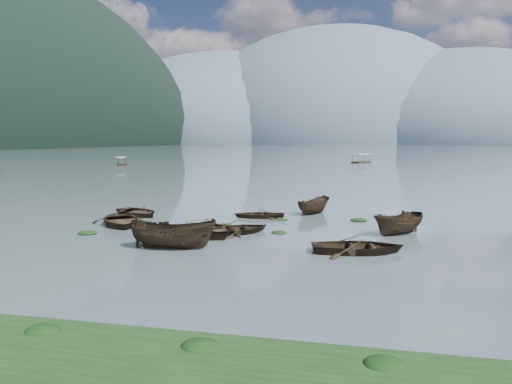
% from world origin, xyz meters
% --- Properties ---
extents(ground_plane, '(2400.00, 2400.00, 0.00)m').
position_xyz_m(ground_plane, '(0.00, 0.00, 0.00)').
color(ground_plane, '#516066').
extents(near_shore, '(60.00, 6.00, 0.50)m').
position_xyz_m(near_shore, '(0.00, -14.00, 0.00)').
color(near_shore, black).
rests_on(near_shore, ground).
extents(haze_mtn_a, '(520.00, 520.00, 280.00)m').
position_xyz_m(haze_mtn_a, '(-260.00, 900.00, 0.00)').
color(haze_mtn_a, '#475666').
rests_on(haze_mtn_a, ground).
extents(haze_mtn_b, '(520.00, 520.00, 340.00)m').
position_xyz_m(haze_mtn_b, '(-60.00, 900.00, 0.00)').
color(haze_mtn_b, '#475666').
rests_on(haze_mtn_b, ground).
extents(haze_mtn_c, '(520.00, 520.00, 260.00)m').
position_xyz_m(haze_mtn_c, '(140.00, 900.00, 0.00)').
color(haze_mtn_c, '#475666').
rests_on(haze_mtn_c, ground).
extents(rowboat_0, '(5.88, 6.24, 1.05)m').
position_xyz_m(rowboat_0, '(-8.45, 6.60, 0.00)').
color(rowboat_0, black).
rests_on(rowboat_0, ground).
extents(rowboat_1, '(5.32, 5.29, 0.91)m').
position_xyz_m(rowboat_1, '(0.30, 5.69, 0.00)').
color(rowboat_1, black).
rests_on(rowboat_1, ground).
extents(rowboat_2, '(5.03, 2.20, 1.90)m').
position_xyz_m(rowboat_2, '(-1.96, 0.40, 0.00)').
color(rowboat_2, black).
rests_on(rowboat_2, ground).
extents(rowboat_3, '(4.70, 5.42, 0.94)m').
position_xyz_m(rowboat_3, '(-1.12, 5.07, 0.00)').
color(rowboat_3, black).
rests_on(rowboat_3, ground).
extents(rowboat_4, '(5.47, 4.38, 1.01)m').
position_xyz_m(rowboat_4, '(7.92, 1.74, 0.00)').
color(rowboat_4, black).
rests_on(rowboat_4, ground).
extents(rowboat_5, '(4.06, 4.32, 1.67)m').
position_xyz_m(rowboat_5, '(10.28, 7.50, 0.00)').
color(rowboat_5, black).
rests_on(rowboat_5, ground).
extents(rowboat_6, '(5.70, 5.29, 0.96)m').
position_xyz_m(rowboat_6, '(-9.39, 11.06, 0.00)').
color(rowboat_6, black).
rests_on(rowboat_6, ground).
extents(rowboat_7, '(4.29, 3.37, 0.81)m').
position_xyz_m(rowboat_7, '(0.15, 12.34, 0.00)').
color(rowboat_7, black).
rests_on(rowboat_7, ground).
extents(rowboat_8, '(3.05, 4.26, 1.54)m').
position_xyz_m(rowboat_8, '(4.02, 15.22, 0.00)').
color(rowboat_8, black).
rests_on(rowboat_8, ground).
extents(weed_clump_0, '(1.24, 1.01, 0.27)m').
position_xyz_m(weed_clump_0, '(-8.92, 3.18, 0.00)').
color(weed_clump_0, black).
rests_on(weed_clump_0, ground).
extents(weed_clump_1, '(1.05, 0.84, 0.23)m').
position_xyz_m(weed_clump_1, '(-1.22, 8.06, 0.00)').
color(weed_clump_1, black).
rests_on(weed_clump_1, ground).
extents(weed_clump_2, '(1.12, 0.90, 0.24)m').
position_xyz_m(weed_clump_2, '(-1.40, 3.00, 0.00)').
color(weed_clump_2, black).
rests_on(weed_clump_2, ground).
extents(weed_clump_3, '(0.99, 0.83, 0.22)m').
position_xyz_m(weed_clump_3, '(2.86, 6.22, 0.00)').
color(weed_clump_3, black).
rests_on(weed_clump_3, ground).
extents(weed_clump_4, '(1.25, 0.99, 0.26)m').
position_xyz_m(weed_clump_4, '(6.16, 2.98, 0.00)').
color(weed_clump_4, black).
rests_on(weed_clump_4, ground).
extents(weed_clump_5, '(1.05, 0.85, 0.22)m').
position_xyz_m(weed_clump_5, '(-7.28, 7.84, 0.00)').
color(weed_clump_5, black).
rests_on(weed_clump_5, ground).
extents(weed_clump_6, '(0.97, 0.81, 0.20)m').
position_xyz_m(weed_clump_6, '(2.05, 11.56, 0.00)').
color(weed_clump_6, black).
rests_on(weed_clump_6, ground).
extents(weed_clump_7, '(1.24, 0.99, 0.27)m').
position_xyz_m(weed_clump_7, '(7.69, 12.35, 0.00)').
color(weed_clump_7, black).
rests_on(weed_clump_7, ground).
extents(pontoon_left, '(3.98, 5.53, 1.96)m').
position_xyz_m(pontoon_left, '(-48.01, 80.47, 0.00)').
color(pontoon_left, black).
rests_on(pontoon_left, ground).
extents(pontoon_centre, '(5.26, 6.16, 2.23)m').
position_xyz_m(pontoon_centre, '(5.65, 110.31, 0.00)').
color(pontoon_centre, black).
rests_on(pontoon_centre, ground).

